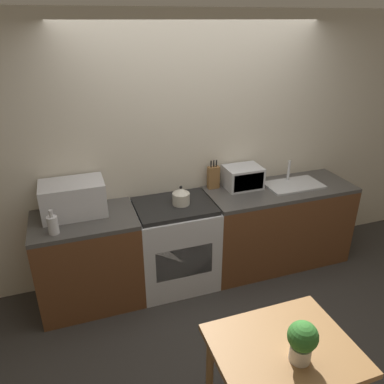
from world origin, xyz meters
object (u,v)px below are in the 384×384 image
kettle (181,196)px  stove_range (175,244)px  bottle (53,225)px  dining_table (282,361)px  microwave (73,198)px  toaster_oven (243,177)px

kettle → stove_range: bearing=166.2°
kettle → bottle: size_ratio=0.88×
stove_range → dining_table: bearing=-84.7°
bottle → dining_table: bearing=-50.9°
bottle → dining_table: 2.00m
microwave → dining_table: bearing=-59.9°
stove_range → bottle: (-1.09, -0.18, 0.54)m
microwave → toaster_oven: (1.69, 0.03, -0.04)m
microwave → bottle: microwave is taller
microwave → bottle: bearing=-122.0°
stove_range → bottle: bearing=-170.3°
bottle → dining_table: (1.25, -1.53, -0.34)m
microwave → bottle: 0.36m
microwave → toaster_oven: microwave is taller
dining_table → toaster_oven: bearing=71.4°
kettle → toaster_oven: 0.74m
microwave → toaster_oven: size_ratio=1.48×
stove_range → dining_table: size_ratio=1.08×
kettle → microwave: (-0.96, 0.13, 0.07)m
bottle → toaster_oven: size_ratio=0.58×
bottle → microwave: bearing=58.0°
stove_range → bottle: 1.23m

